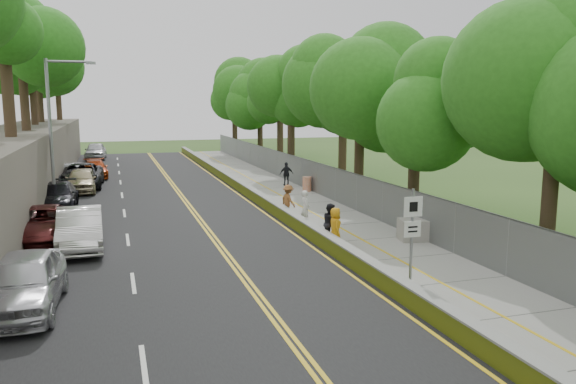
{
  "coord_description": "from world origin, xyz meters",
  "views": [
    {
      "loc": [
        -7.63,
        -17.93,
        5.74
      ],
      "look_at": [
        0.5,
        8.0,
        1.4
      ],
      "focal_mm": 35.0,
      "sensor_mm": 36.0,
      "label": 1
    }
  ],
  "objects": [
    {
      "name": "ground",
      "position": [
        0.0,
        0.0,
        0.0
      ],
      "size": [
        140.0,
        140.0,
        0.0
      ],
      "primitive_type": "plane",
      "color": "#33511E",
      "rests_on": "ground"
    },
    {
      "name": "road",
      "position": [
        -5.4,
        15.0,
        0.02
      ],
      "size": [
        11.2,
        66.0,
        0.04
      ],
      "primitive_type": "cube",
      "color": "black",
      "rests_on": "ground"
    },
    {
      "name": "sidewalk",
      "position": [
        2.55,
        15.0,
        0.03
      ],
      "size": [
        4.2,
        66.0,
        0.05
      ],
      "primitive_type": "cube",
      "color": "gray",
      "rests_on": "ground"
    },
    {
      "name": "jersey_barrier",
      "position": [
        0.25,
        15.0,
        0.3
      ],
      "size": [
        0.42,
        66.0,
        0.6
      ],
      "primitive_type": "cube",
      "color": "#CAEA15",
      "rests_on": "ground"
    },
    {
      "name": "chainlink_fence",
      "position": [
        4.65,
        15.0,
        1.0
      ],
      "size": [
        0.04,
        66.0,
        2.0
      ],
      "primitive_type": "cube",
      "color": "slate",
      "rests_on": "ground"
    },
    {
      "name": "trees_fenceside",
      "position": [
        7.0,
        15.0,
        7.0
      ],
      "size": [
        7.0,
        66.0,
        14.0
      ],
      "primitive_type": null,
      "color": "#338321",
      "rests_on": "ground"
    },
    {
      "name": "streetlight",
      "position": [
        -10.46,
        14.0,
        4.64
      ],
      "size": [
        2.52,
        0.22,
        8.0
      ],
      "color": "gray",
      "rests_on": "ground"
    },
    {
      "name": "signpost",
      "position": [
        1.05,
        -3.02,
        1.96
      ],
      "size": [
        0.62,
        0.09,
        3.1
      ],
      "color": "gray",
      "rests_on": "sidewalk"
    },
    {
      "name": "construction_barrel",
      "position": [
        4.3,
        16.0,
        0.52
      ],
      "size": [
        0.58,
        0.58,
        0.95
      ],
      "primitive_type": "cylinder",
      "color": "#D73901",
      "rests_on": "sidewalk"
    },
    {
      "name": "concrete_block",
      "position": [
        4.3,
        2.31,
        0.49
      ],
      "size": [
        1.5,
        1.24,
        0.88
      ],
      "primitive_type": "cube",
      "rotation": [
        0.0,
        0.0,
        -0.21
      ],
      "color": "gray",
      "rests_on": "sidewalk"
    },
    {
      "name": "car_0",
      "position": [
        -10.13,
        -1.57,
        0.85
      ],
      "size": [
        2.11,
        4.81,
        1.61
      ],
      "primitive_type": "imported",
      "rotation": [
        0.0,
        0.0,
        -0.04
      ],
      "color": "silver",
      "rests_on": "road"
    },
    {
      "name": "car_1",
      "position": [
        -9.0,
        5.06,
        0.83
      ],
      "size": [
        1.82,
        4.84,
        1.58
      ],
      "primitive_type": "imported",
      "rotation": [
        0.0,
        0.0,
        0.03
      ],
      "color": "silver",
      "rests_on": "road"
    },
    {
      "name": "car_2",
      "position": [
        -10.6,
        6.86,
        0.75
      ],
      "size": [
        2.44,
        5.16,
        1.42
      ],
      "primitive_type": "imported",
      "rotation": [
        0.0,
        0.0,
        0.02
      ],
      "color": "#4C1817",
      "rests_on": "road"
    },
    {
      "name": "car_3",
      "position": [
        -10.6,
        14.03,
        0.76
      ],
      "size": [
        2.1,
        5.01,
        1.45
      ],
      "primitive_type": "imported",
      "rotation": [
        0.0,
        0.0,
        -0.02
      ],
      "color": "black",
      "rests_on": "road"
    },
    {
      "name": "car_4",
      "position": [
        -9.61,
        20.11,
        0.82
      ],
      "size": [
        1.98,
        4.61,
        1.55
      ],
      "primitive_type": "imported",
      "rotation": [
        0.0,
        0.0,
        -0.03
      ],
      "color": "tan",
      "rests_on": "road"
    },
    {
      "name": "car_5",
      "position": [
        -10.6,
        25.19,
        0.71
      ],
      "size": [
        1.51,
        4.09,
        1.34
      ],
      "primitive_type": "imported",
      "rotation": [
        0.0,
        0.0,
        -0.02
      ],
      "color": "#A9ADB0",
      "rests_on": "road"
    },
    {
      "name": "car_6",
      "position": [
        -9.73,
        22.17,
        0.85
      ],
      "size": [
        2.9,
        5.92,
        1.62
      ],
      "primitive_type": "imported",
      "rotation": [
        0.0,
        0.0,
        -0.04
      ],
      "color": "black",
      "rests_on": "road"
    },
    {
      "name": "car_7",
      "position": [
        -9.0,
        27.25,
        0.71
      ],
      "size": [
        2.07,
        4.67,
        1.33
      ],
      "primitive_type": "imported",
      "rotation": [
        0.0,
        0.0,
        0.04
      ],
      "color": "maroon",
      "rests_on": "road"
    },
    {
      "name": "car_8",
      "position": [
        -9.28,
        42.27,
        0.88
      ],
      "size": [
        2.2,
        4.99,
        1.67
      ],
      "primitive_type": "imported",
      "rotation": [
        0.0,
        0.0,
        -0.05
      ],
      "color": "silver",
      "rests_on": "road"
    },
    {
      "name": "painter_0",
      "position": [
        0.75,
        2.47,
        0.82
      ],
      "size": [
        0.64,
        0.84,
        1.55
      ],
      "primitive_type": "imported",
      "rotation": [
        0.0,
        0.0,
        1.36
      ],
      "color": "orange",
      "rests_on": "sidewalk"
    },
    {
      "name": "painter_1",
      "position": [
        0.75,
        6.11,
        0.9
      ],
      "size": [
        0.51,
        0.68,
        1.7
      ],
      "primitive_type": "imported",
      "rotation": [
        0.0,
        0.0,
        1.39
      ],
      "color": "white",
      "rests_on": "sidewalk"
    },
    {
      "name": "painter_2",
      "position": [
        0.75,
        2.95,
        0.87
      ],
      "size": [
        0.84,
        0.95,
        1.63
      ],
      "primitive_type": "imported",
      "rotation": [
        0.0,
        0.0,
        1.24
      ],
      "color": "black",
      "rests_on": "sidewalk"
    },
    {
      "name": "painter_3",
      "position": [
        0.75,
        8.75,
        0.85
      ],
      "size": [
        0.86,
        1.15,
        1.59
      ],
      "primitive_type": "imported",
      "rotation": [
        0.0,
        0.0,
        1.86
      ],
      "color": "brown",
      "rests_on": "sidewalk"
    },
    {
      "name": "person_far",
      "position": [
        3.77,
        18.77,
        0.86
      ],
      "size": [
        0.99,
        0.49,
        1.62
      ],
      "primitive_type": "imported",
      "rotation": [
        0.0,
        0.0,
        3.04
      ],
      "color": "black",
      "rests_on": "sidewalk"
    }
  ]
}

